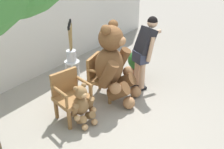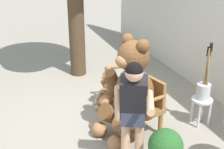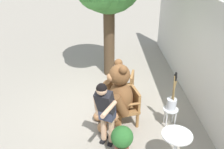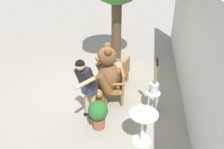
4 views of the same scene
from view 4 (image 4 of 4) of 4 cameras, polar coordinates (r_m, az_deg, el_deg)
ground_plane at (r=6.30m, az=-3.53°, el=-4.09°), size 60.00×60.00×0.00m
back_wall at (r=5.64m, az=20.64°, el=6.01°), size 10.00×0.16×2.80m
wooden_chair_left at (r=6.36m, az=2.21°, el=1.07°), size 0.66×0.63×0.86m
wooden_chair_right at (r=5.59m, az=0.95°, el=-3.03°), size 0.67×0.64×0.86m
teddy_bear_large at (r=5.45m, az=-1.81°, el=-0.19°), size 0.98×0.99×1.57m
teddy_bear_small at (r=6.46m, az=-0.24°, el=0.60°), size 0.47×0.46×0.75m
person_visitor at (r=4.82m, az=-6.70°, el=-2.45°), size 0.83×0.47×1.55m
white_stool at (r=5.48m, az=10.68°, el=-5.62°), size 0.34×0.34×0.46m
brush_bucket at (r=5.31m, az=10.99°, el=-2.86°), size 0.22×0.22×0.95m
round_side_table at (r=4.48m, az=8.11°, el=-12.74°), size 0.56×0.56×0.72m
potted_plant at (r=4.80m, az=-3.65°, el=-9.96°), size 0.44×0.44×0.68m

